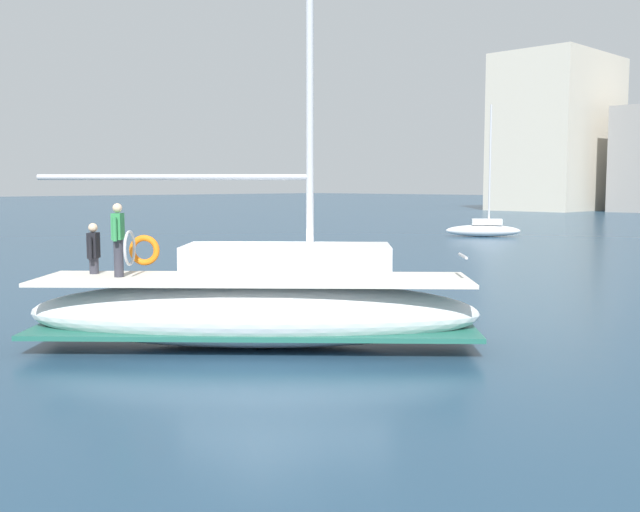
{
  "coord_description": "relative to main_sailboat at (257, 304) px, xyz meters",
  "views": [
    {
      "loc": [
        12.28,
        -10.59,
        3.45
      ],
      "look_at": [
        0.31,
        1.44,
        1.8
      ],
      "focal_mm": 41.51,
      "sensor_mm": 36.0,
      "label": 1
    }
  ],
  "objects": [
    {
      "name": "mooring_buoy",
      "position": [
        -8.76,
        5.89,
        -0.69
      ],
      "size": [
        0.74,
        0.74,
        0.97
      ],
      "color": "silver",
      "rests_on": "ground"
    },
    {
      "name": "moored_sloop_near",
      "position": [
        -14.79,
        32.12,
        -0.35
      ],
      "size": [
        4.54,
        3.87,
        8.62
      ],
      "color": "white",
      "rests_on": "ground"
    },
    {
      "name": "ground_plane",
      "position": [
        -0.36,
        0.5,
        -0.91
      ],
      "size": [
        400.0,
        400.0,
        0.0
      ],
      "primitive_type": "plane",
      "color": "navy"
    },
    {
      "name": "main_sailboat",
      "position": [
        0.0,
        0.0,
        0.0
      ],
      "size": [
        8.64,
        8.32,
        13.56
      ],
      "color": "silver",
      "rests_on": "ground"
    }
  ]
}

